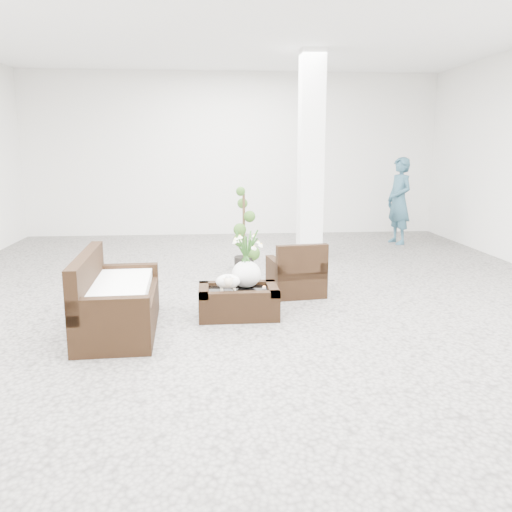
{
  "coord_description": "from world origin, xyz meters",
  "views": [
    {
      "loc": [
        -0.56,
        -6.45,
        1.91
      ],
      "look_at": [
        0.0,
        -0.1,
        0.62
      ],
      "focal_mm": 37.77,
      "sensor_mm": 36.0,
      "label": 1
    }
  ],
  "objects": [
    {
      "name": "coffee_table",
      "position": [
        -0.24,
        -0.5,
        0.16
      ],
      "size": [
        0.9,
        0.6,
        0.31
      ],
      "primitive_type": "cube",
      "color": "black",
      "rests_on": "ground"
    },
    {
      "name": "column",
      "position": [
        1.2,
        2.8,
        1.75
      ],
      "size": [
        0.4,
        0.4,
        3.5
      ],
      "primitive_type": "cube",
      "color": "white",
      "rests_on": "ground"
    },
    {
      "name": "sheep_figurine",
      "position": [
        -0.36,
        -0.6,
        0.42
      ],
      "size": [
        0.28,
        0.23,
        0.21
      ],
      "primitive_type": "ellipsoid",
      "color": "white",
      "rests_on": "coffee_table"
    },
    {
      "name": "armchair",
      "position": [
        0.57,
        0.37,
        0.36
      ],
      "size": [
        0.74,
        0.72,
        0.71
      ],
      "primitive_type": "cube",
      "rotation": [
        0.0,
        0.0,
        3.27
      ],
      "color": "black",
      "rests_on": "ground"
    },
    {
      "name": "shopper",
      "position": [
        3.23,
        3.98,
        0.86
      ],
      "size": [
        0.56,
        0.71,
        1.72
      ],
      "primitive_type": "imported",
      "rotation": [
        0.0,
        0.0,
        -1.32
      ],
      "color": "#2D5264",
      "rests_on": "ground"
    },
    {
      "name": "ground",
      "position": [
        0.0,
        0.0,
        0.0
      ],
      "size": [
        11.0,
        11.0,
        0.0
      ],
      "primitive_type": "plane",
      "color": "gray",
      "rests_on": "ground"
    },
    {
      "name": "loveseat",
      "position": [
        -1.52,
        -0.9,
        0.42
      ],
      "size": [
        0.82,
        1.6,
        0.84
      ],
      "primitive_type": "cube",
      "rotation": [
        0.0,
        0.0,
        1.61
      ],
      "color": "black",
      "rests_on": "ground"
    },
    {
      "name": "topiary",
      "position": [
        -0.01,
        1.91,
        0.64
      ],
      "size": [
        0.34,
        0.34,
        1.28
      ],
      "primitive_type": null,
      "color": "#2C5019",
      "rests_on": "ground"
    },
    {
      "name": "planter_narcissus",
      "position": [
        -0.14,
        -0.4,
        0.71
      ],
      "size": [
        0.44,
        0.44,
        0.8
      ],
      "primitive_type": null,
      "color": "white",
      "rests_on": "coffee_table"
    },
    {
      "name": "tealight",
      "position": [
        0.06,
        -0.48,
        0.33
      ],
      "size": [
        0.04,
        0.04,
        0.03
      ],
      "primitive_type": "cylinder",
      "color": "white",
      "rests_on": "coffee_table"
    }
  ]
}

